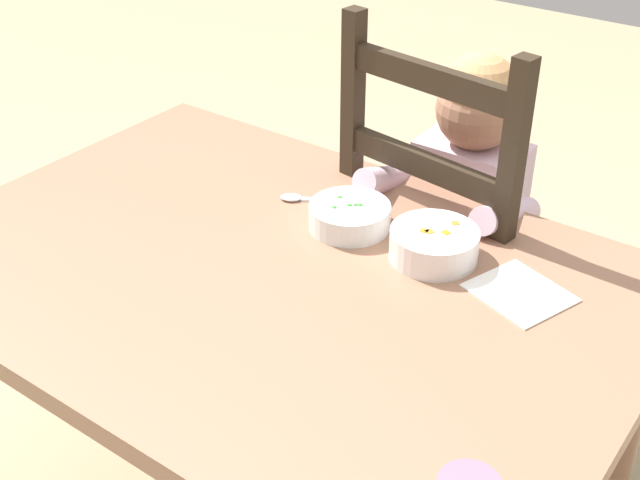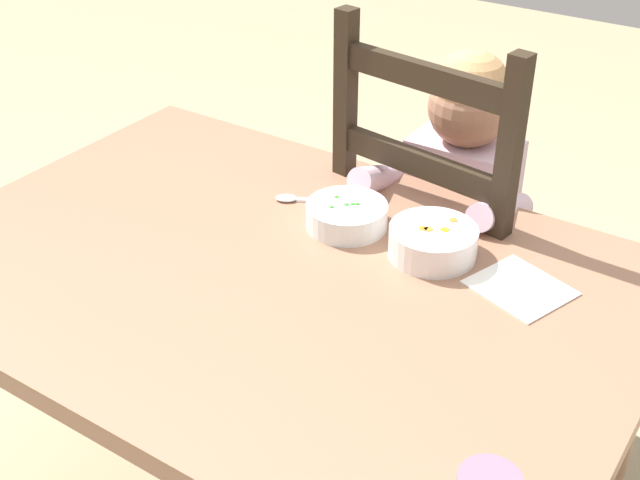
{
  "view_description": "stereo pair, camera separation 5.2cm",
  "coord_description": "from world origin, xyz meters",
  "px_view_note": "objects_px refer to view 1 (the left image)",
  "views": [
    {
      "loc": [
        0.79,
        -0.94,
        1.54
      ],
      "look_at": [
        0.06,
        0.06,
        0.76
      ],
      "focal_mm": 47.18,
      "sensor_mm": 36.0,
      "label": 1
    },
    {
      "loc": [
        0.75,
        -0.97,
        1.54
      ],
      "look_at": [
        0.06,
        0.06,
        0.76
      ],
      "focal_mm": 47.18,
      "sensor_mm": 36.0,
      "label": 2
    }
  ],
  "objects_px": {
    "child_figure": "(461,207)",
    "bowl_of_carrots": "(434,244)",
    "dining_chair": "(453,266)",
    "spoon": "(301,198)",
    "dining_table": "(274,312)",
    "bowl_of_peas": "(350,215)"
  },
  "relations": [
    {
      "from": "dining_chair",
      "to": "child_figure",
      "type": "xyz_separation_m",
      "value": [
        0.01,
        -0.0,
        0.16
      ]
    },
    {
      "from": "dining_table",
      "to": "child_figure",
      "type": "distance_m",
      "value": 0.5
    },
    {
      "from": "dining_chair",
      "to": "spoon",
      "type": "relative_size",
      "value": 8.16
    },
    {
      "from": "dining_table",
      "to": "spoon",
      "type": "xyz_separation_m",
      "value": [
        -0.1,
        0.22,
        0.1
      ]
    },
    {
      "from": "child_figure",
      "to": "spoon",
      "type": "xyz_separation_m",
      "value": [
        -0.23,
        -0.26,
        0.07
      ]
    },
    {
      "from": "child_figure",
      "to": "spoon",
      "type": "distance_m",
      "value": 0.35
    },
    {
      "from": "dining_table",
      "to": "bowl_of_carrots",
      "type": "relative_size",
      "value": 8.09
    },
    {
      "from": "dining_chair",
      "to": "spoon",
      "type": "distance_m",
      "value": 0.41
    },
    {
      "from": "bowl_of_carrots",
      "to": "dining_chair",
      "type": "bearing_deg",
      "value": 108.44
    },
    {
      "from": "dining_table",
      "to": "child_figure",
      "type": "xyz_separation_m",
      "value": [
        0.12,
        0.49,
        0.04
      ]
    },
    {
      "from": "dining_table",
      "to": "dining_chair",
      "type": "relative_size",
      "value": 1.21
    },
    {
      "from": "dining_table",
      "to": "dining_chair",
      "type": "height_order",
      "value": "dining_chair"
    },
    {
      "from": "bowl_of_carrots",
      "to": "spoon",
      "type": "height_order",
      "value": "bowl_of_carrots"
    },
    {
      "from": "bowl_of_peas",
      "to": "bowl_of_carrots",
      "type": "distance_m",
      "value": 0.18
    },
    {
      "from": "spoon",
      "to": "dining_table",
      "type": "bearing_deg",
      "value": -64.78
    },
    {
      "from": "spoon",
      "to": "dining_chair",
      "type": "bearing_deg",
      "value": 50.5
    },
    {
      "from": "bowl_of_carrots",
      "to": "spoon",
      "type": "xyz_separation_m",
      "value": [
        -0.32,
        0.03,
        -0.03
      ]
    },
    {
      "from": "child_figure",
      "to": "spoon",
      "type": "relative_size",
      "value": 7.54
    },
    {
      "from": "child_figure",
      "to": "bowl_of_carrots",
      "type": "relative_size",
      "value": 6.16
    },
    {
      "from": "child_figure",
      "to": "bowl_of_peas",
      "type": "height_order",
      "value": "child_figure"
    },
    {
      "from": "bowl_of_peas",
      "to": "spoon",
      "type": "bearing_deg",
      "value": 168.27
    },
    {
      "from": "dining_chair",
      "to": "bowl_of_carrots",
      "type": "distance_m",
      "value": 0.4
    }
  ]
}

